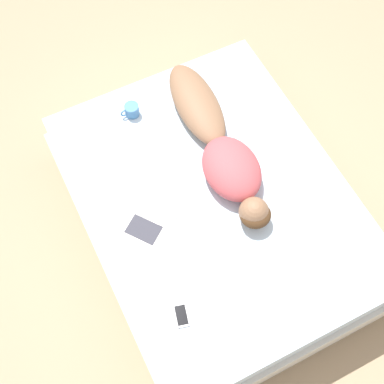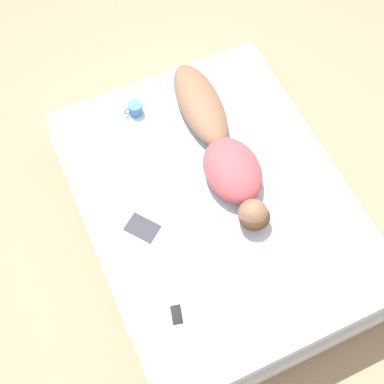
{
  "view_description": "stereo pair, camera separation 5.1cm",
  "coord_description": "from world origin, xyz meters",
  "px_view_note": "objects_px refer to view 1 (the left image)",
  "views": [
    {
      "loc": [
        0.78,
        1.23,
        3.42
      ],
      "look_at": [
        0.13,
        -0.06,
        0.58
      ],
      "focal_mm": 50.0,
      "sensor_mm": 36.0,
      "label": 1
    },
    {
      "loc": [
        0.74,
        1.26,
        3.42
      ],
      "look_at": [
        0.13,
        -0.06,
        0.58
      ],
      "focal_mm": 50.0,
      "sensor_mm": 36.0,
      "label": 2
    }
  ],
  "objects_px": {
    "person": "(219,146)",
    "open_magazine": "(152,216)",
    "cell_phone": "(181,315)",
    "coffee_mug": "(132,110)"
  },
  "relations": [
    {
      "from": "open_magazine",
      "to": "coffee_mug",
      "type": "height_order",
      "value": "coffee_mug"
    },
    {
      "from": "cell_phone",
      "to": "coffee_mug",
      "type": "bearing_deg",
      "value": -88.14
    },
    {
      "from": "open_magazine",
      "to": "cell_phone",
      "type": "bearing_deg",
      "value": 43.8
    },
    {
      "from": "cell_phone",
      "to": "open_magazine",
      "type": "bearing_deg",
      "value": -85.09
    },
    {
      "from": "open_magazine",
      "to": "cell_phone",
      "type": "xyz_separation_m",
      "value": [
        0.1,
        0.61,
        0.0
      ]
    },
    {
      "from": "open_magazine",
      "to": "cell_phone",
      "type": "distance_m",
      "value": 0.62
    },
    {
      "from": "person",
      "to": "open_magazine",
      "type": "xyz_separation_m",
      "value": [
        0.56,
        0.21,
        -0.08
      ]
    },
    {
      "from": "coffee_mug",
      "to": "open_magazine",
      "type": "bearing_deg",
      "value": 74.97
    },
    {
      "from": "person",
      "to": "open_magazine",
      "type": "relative_size",
      "value": 2.68
    },
    {
      "from": "cell_phone",
      "to": "person",
      "type": "bearing_deg",
      "value": -114.72
    }
  ]
}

